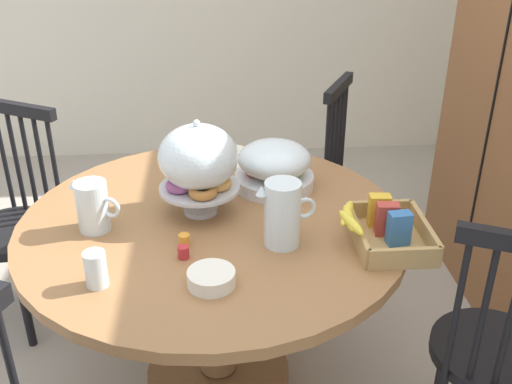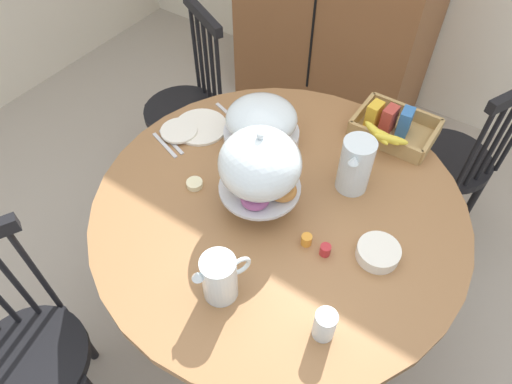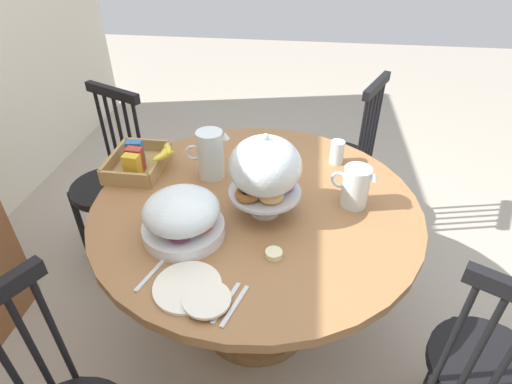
{
  "view_description": "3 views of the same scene",
  "coord_description": "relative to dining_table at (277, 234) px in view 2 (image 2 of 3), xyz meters",
  "views": [
    {
      "loc": [
        1.7,
        0.05,
        1.77
      ],
      "look_at": [
        -0.1,
        0.18,
        0.84
      ],
      "focal_mm": 41.94,
      "sensor_mm": 36.0,
      "label": 1
    },
    {
      "loc": [
        0.41,
        -0.86,
        2.02
      ],
      "look_at": [
        -0.2,
        0.03,
        0.74
      ],
      "focal_mm": 32.25,
      "sensor_mm": 36.0,
      "label": 2
    },
    {
      "loc": [
        -1.43,
        -0.14,
        1.75
      ],
      "look_at": [
        -0.1,
        0.03,
        0.79
      ],
      "focal_mm": 28.88,
      "sensor_mm": 36.0,
      "label": 3
    }
  ],
  "objects": [
    {
      "name": "soup_spoon",
      "position": [
        -0.44,
        0.29,
        0.19
      ],
      "size": [
        0.17,
        0.07,
        0.01
      ],
      "primitive_type": "cube",
      "rotation": [
        0.0,
        0.0,
        9.11
      ],
      "color": "silver",
      "rests_on": "dining_table"
    },
    {
      "name": "china_plate_small",
      "position": [
        -0.53,
        0.08,
        0.2
      ],
      "size": [
        0.15,
        0.15,
        0.01
      ],
      "primitive_type": "cylinder",
      "color": "white",
      "rests_on": "china_plate_large"
    },
    {
      "name": "drinking_glass",
      "position": [
        0.36,
        -0.33,
        0.24
      ],
      "size": [
        0.06,
        0.06,
        0.11
      ],
      "primitive_type": "cylinder",
      "color": "silver",
      "rests_on": "dining_table"
    },
    {
      "name": "ground_plane",
      "position": [
        0.1,
        -0.03,
        -0.55
      ],
      "size": [
        10.0,
        10.0,
        0.0
      ],
      "primitive_type": "plane",
      "color": "#A89E8E"
    },
    {
      "name": "butter_dish",
      "position": [
        -0.3,
        -0.1,
        0.2
      ],
      "size": [
        0.06,
        0.06,
        0.02
      ],
      "primitive_type": "cylinder",
      "color": "beige",
      "rests_on": "dining_table"
    },
    {
      "name": "milk_pitcher",
      "position": [
        0.04,
        -0.39,
        0.27
      ],
      "size": [
        0.11,
        0.18,
        0.17
      ],
      "color": "silver",
      "rests_on": "dining_table"
    },
    {
      "name": "pastry_stand_with_dome",
      "position": [
        -0.06,
        -0.04,
        0.38
      ],
      "size": [
        0.28,
        0.28,
        0.34
      ],
      "color": "silver",
      "rests_on": "dining_table"
    },
    {
      "name": "cereal_basket",
      "position": [
        0.18,
        0.55,
        0.23
      ],
      "size": [
        0.32,
        0.3,
        0.12
      ],
      "color": "tan",
      "rests_on": "dining_table"
    },
    {
      "name": "windsor_chair_facing_door",
      "position": [
        -0.85,
        0.46,
        -0.1
      ],
      "size": [
        0.45,
        0.45,
        0.97
      ],
      "color": "black",
      "rests_on": "ground_plane"
    },
    {
      "name": "table_knife",
      "position": [
        -0.53,
        0.02,
        0.19
      ],
      "size": [
        0.17,
        0.07,
        0.01
      ],
      "primitive_type": "cube",
      "rotation": [
        0.0,
        0.0,
        9.11
      ],
      "color": "silver",
      "rests_on": "dining_table"
    },
    {
      "name": "jam_jar_apricot",
      "position": [
        0.16,
        -0.09,
        0.21
      ],
      "size": [
        0.04,
        0.04,
        0.04
      ],
      "primitive_type": "cylinder",
      "color": "orange",
      "rests_on": "dining_table"
    },
    {
      "name": "windsor_chair_by_cabinet",
      "position": [
        0.43,
        0.87,
        -0.1
      ],
      "size": [
        0.44,
        0.44,
        0.97
      ],
      "color": "black",
      "rests_on": "ground_plane"
    },
    {
      "name": "dinner_fork",
      "position": [
        -0.53,
        -0.0,
        0.19
      ],
      "size": [
        0.17,
        0.07,
        0.01
      ],
      "primitive_type": "cube",
      "rotation": [
        0.0,
        0.0,
        9.11
      ],
      "color": "silver",
      "rests_on": "dining_table"
    },
    {
      "name": "china_plate_large",
      "position": [
        -0.48,
        0.16,
        0.19
      ],
      "size": [
        0.22,
        0.22,
        0.01
      ],
      "primitive_type": "cylinder",
      "color": "white",
      "rests_on": "dining_table"
    },
    {
      "name": "fruit_platter_covered",
      "position": [
        -0.23,
        0.24,
        0.27
      ],
      "size": [
        0.3,
        0.3,
        0.18
      ],
      "color": "silver",
      "rests_on": "dining_table"
    },
    {
      "name": "dining_table",
      "position": [
        0.0,
        0.0,
        0.0
      ],
      "size": [
        1.33,
        1.33,
        0.74
      ],
      "color": "olive",
      "rests_on": "ground_plane"
    },
    {
      "name": "cereal_bowl",
      "position": [
        0.38,
        -0.01,
        0.21
      ],
      "size": [
        0.14,
        0.14,
        0.04
      ],
      "primitive_type": "cylinder",
      "color": "white",
      "rests_on": "dining_table"
    },
    {
      "name": "orange_juice_pitcher",
      "position": [
        0.17,
        0.22,
        0.29
      ],
      "size": [
        0.12,
        0.2,
        0.22
      ],
      "color": "silver",
      "rests_on": "dining_table"
    },
    {
      "name": "windsor_chair_far_side",
      "position": [
        -0.47,
        -0.84,
        -0.1
      ],
      "size": [
        0.45,
        0.45,
        0.97
      ],
      "color": "black",
      "rests_on": "ground_plane"
    },
    {
      "name": "jam_jar_strawberry",
      "position": [
        0.23,
        -0.09,
        0.21
      ],
      "size": [
        0.04,
        0.04,
        0.04
      ],
      "primitive_type": "cylinder",
      "color": "#B7282D",
      "rests_on": "dining_table"
    }
  ]
}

